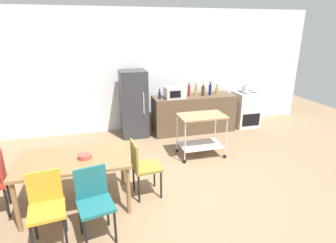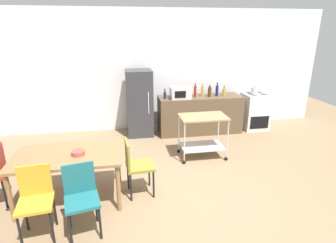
{
  "view_description": "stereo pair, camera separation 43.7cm",
  "coord_description": "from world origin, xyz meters",
  "px_view_note": "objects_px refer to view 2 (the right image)",
  "views": [
    {
      "loc": [
        -1.39,
        -3.41,
        2.44
      ],
      "look_at": [
        -0.13,
        1.2,
        0.8
      ],
      "focal_mm": 29.06,
      "sensor_mm": 36.0,
      "label": 1
    },
    {
      "loc": [
        -0.96,
        -3.5,
        2.44
      ],
      "look_at": [
        -0.13,
        1.2,
        0.8
      ],
      "focal_mm": 29.06,
      "sensor_mm": 36.0,
      "label": 2
    }
  ],
  "objects_px": {
    "chair_mustard": "(36,197)",
    "chair_olive": "(136,164)",
    "bottle_sparkling_water": "(165,95)",
    "bottle_hot_sauce": "(224,92)",
    "fruit_bowl": "(78,153)",
    "bottle_sesame_oil": "(195,91)",
    "microwave": "(180,93)",
    "bottle_vinegar": "(210,92)",
    "stove_oven": "(255,111)",
    "bottle_soda": "(202,91)",
    "kitchen_cart": "(203,130)",
    "bottle_olive_oil": "(217,91)",
    "kettle": "(254,91)",
    "dining_table": "(68,159)",
    "chair_teal": "(81,195)",
    "refrigerator": "(139,103)"
  },
  "relations": [
    {
      "from": "chair_olive",
      "to": "bottle_hot_sauce",
      "type": "height_order",
      "value": "bottle_hot_sauce"
    },
    {
      "from": "stove_oven",
      "to": "bottle_sesame_oil",
      "type": "distance_m",
      "value": 1.69
    },
    {
      "from": "dining_table",
      "to": "stove_oven",
      "type": "height_order",
      "value": "stove_oven"
    },
    {
      "from": "chair_olive",
      "to": "bottle_vinegar",
      "type": "relative_size",
      "value": 3.29
    },
    {
      "from": "kitchen_cart",
      "to": "microwave",
      "type": "xyz_separation_m",
      "value": [
        -0.17,
        1.25,
        0.46
      ]
    },
    {
      "from": "chair_olive",
      "to": "stove_oven",
      "type": "height_order",
      "value": "stove_oven"
    },
    {
      "from": "stove_oven",
      "to": "bottle_sesame_oil",
      "type": "relative_size",
      "value": 2.89
    },
    {
      "from": "bottle_sesame_oil",
      "to": "bottle_hot_sauce",
      "type": "height_order",
      "value": "bottle_sesame_oil"
    },
    {
      "from": "chair_mustard",
      "to": "kitchen_cart",
      "type": "relative_size",
      "value": 0.98
    },
    {
      "from": "chair_teal",
      "to": "fruit_bowl",
      "type": "xyz_separation_m",
      "value": [
        -0.09,
        0.66,
        0.26
      ]
    },
    {
      "from": "chair_teal",
      "to": "bottle_vinegar",
      "type": "height_order",
      "value": "bottle_vinegar"
    },
    {
      "from": "kitchen_cart",
      "to": "bottle_olive_oil",
      "type": "height_order",
      "value": "bottle_olive_oil"
    },
    {
      "from": "refrigerator",
      "to": "bottle_hot_sauce",
      "type": "height_order",
      "value": "refrigerator"
    },
    {
      "from": "chair_olive",
      "to": "fruit_bowl",
      "type": "xyz_separation_m",
      "value": [
        -0.8,
        -0.04,
        0.26
      ]
    },
    {
      "from": "chair_mustard",
      "to": "bottle_vinegar",
      "type": "xyz_separation_m",
      "value": [
        3.15,
        3.02,
        0.5
      ]
    },
    {
      "from": "refrigerator",
      "to": "kettle",
      "type": "height_order",
      "value": "refrigerator"
    },
    {
      "from": "fruit_bowl",
      "to": "bottle_sesame_oil",
      "type": "bearing_deg",
      "value": 46.06
    },
    {
      "from": "chair_teal",
      "to": "chair_olive",
      "type": "relative_size",
      "value": 1.0
    },
    {
      "from": "bottle_soda",
      "to": "kettle",
      "type": "xyz_separation_m",
      "value": [
        1.27,
        -0.13,
        -0.02
      ]
    },
    {
      "from": "bottle_vinegar",
      "to": "kettle",
      "type": "distance_m",
      "value": 1.13
    },
    {
      "from": "fruit_bowl",
      "to": "kettle",
      "type": "height_order",
      "value": "kettle"
    },
    {
      "from": "kitchen_cart",
      "to": "bottle_sparkling_water",
      "type": "height_order",
      "value": "bottle_sparkling_water"
    },
    {
      "from": "bottle_vinegar",
      "to": "fruit_bowl",
      "type": "bearing_deg",
      "value": -138.41
    },
    {
      "from": "chair_mustard",
      "to": "kettle",
      "type": "distance_m",
      "value": 5.25
    },
    {
      "from": "chair_olive",
      "to": "kitchen_cart",
      "type": "xyz_separation_m",
      "value": [
        1.37,
        1.08,
        0.05
      ]
    },
    {
      "from": "bottle_sparkling_water",
      "to": "bottle_hot_sauce",
      "type": "bearing_deg",
      "value": 1.29
    },
    {
      "from": "bottle_sesame_oil",
      "to": "bottle_soda",
      "type": "distance_m",
      "value": 0.2
    },
    {
      "from": "stove_oven",
      "to": "kettle",
      "type": "xyz_separation_m",
      "value": [
        -0.12,
        -0.1,
        0.55
      ]
    },
    {
      "from": "refrigerator",
      "to": "bottle_vinegar",
      "type": "bearing_deg",
      "value": -5.3
    },
    {
      "from": "bottle_sesame_oil",
      "to": "fruit_bowl",
      "type": "bearing_deg",
      "value": -133.94
    },
    {
      "from": "bottle_sesame_oil",
      "to": "bottle_vinegar",
      "type": "distance_m",
      "value": 0.34
    },
    {
      "from": "bottle_hot_sauce",
      "to": "microwave",
      "type": "bearing_deg",
      "value": -176.78
    },
    {
      "from": "kitchen_cart",
      "to": "dining_table",
      "type": "bearing_deg",
      "value": -155.45
    },
    {
      "from": "bottle_soda",
      "to": "chair_olive",
      "type": "bearing_deg",
      "value": -125.56
    },
    {
      "from": "bottle_sparkling_water",
      "to": "bottle_hot_sauce",
      "type": "height_order",
      "value": "bottle_hot_sauce"
    },
    {
      "from": "kettle",
      "to": "fruit_bowl",
      "type": "bearing_deg",
      "value": -148.17
    },
    {
      "from": "chair_olive",
      "to": "bottle_sesame_oil",
      "type": "height_order",
      "value": "bottle_sesame_oil"
    },
    {
      "from": "bottle_olive_oil",
      "to": "kettle",
      "type": "relative_size",
      "value": 1.35
    },
    {
      "from": "refrigerator",
      "to": "bottle_hot_sauce",
      "type": "bearing_deg",
      "value": -3.76
    },
    {
      "from": "dining_table",
      "to": "bottle_sesame_oil",
      "type": "height_order",
      "value": "bottle_sesame_oil"
    },
    {
      "from": "refrigerator",
      "to": "fruit_bowl",
      "type": "distance_m",
      "value": 2.77
    },
    {
      "from": "stove_oven",
      "to": "kettle",
      "type": "distance_m",
      "value": 0.57
    },
    {
      "from": "dining_table",
      "to": "bottle_soda",
      "type": "height_order",
      "value": "bottle_soda"
    },
    {
      "from": "kitchen_cart",
      "to": "fruit_bowl",
      "type": "relative_size",
      "value": 4.92
    },
    {
      "from": "bottle_vinegar",
      "to": "fruit_bowl",
      "type": "relative_size",
      "value": 1.46
    },
    {
      "from": "chair_teal",
      "to": "bottle_vinegar",
      "type": "bearing_deg",
      "value": 37.75
    },
    {
      "from": "chair_mustard",
      "to": "chair_olive",
      "type": "height_order",
      "value": "same"
    },
    {
      "from": "bottle_sparkling_water",
      "to": "microwave",
      "type": "distance_m",
      "value": 0.36
    },
    {
      "from": "kitchen_cart",
      "to": "microwave",
      "type": "height_order",
      "value": "microwave"
    },
    {
      "from": "bottle_sparkling_water",
      "to": "chair_teal",
      "type": "bearing_deg",
      "value": -116.81
    }
  ]
}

